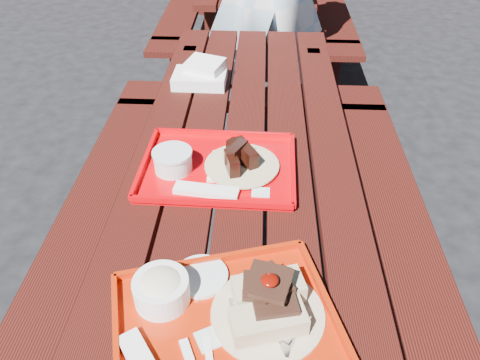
{
  "coord_description": "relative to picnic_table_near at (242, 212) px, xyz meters",
  "views": [
    {
      "loc": [
        0.05,
        -1.2,
        1.65
      ],
      "look_at": [
        0.0,
        -0.15,
        0.82
      ],
      "focal_mm": 35.0,
      "sensor_mm": 36.0,
      "label": 1
    }
  ],
  "objects": [
    {
      "name": "near_tray",
      "position": [
        -0.02,
        -0.57,
        0.23
      ],
      "size": [
        0.57,
        0.49,
        0.15
      ],
      "color": "#B02005",
      "rests_on": "picnic_table_near"
    },
    {
      "name": "far_tray",
      "position": [
        -0.08,
        -0.02,
        0.21
      ],
      "size": [
        0.49,
        0.39,
        0.08
      ],
      "color": "#D10007",
      "rests_on": "picnic_table_near"
    },
    {
      "name": "ground",
      "position": [
        0.0,
        0.0,
        -0.56
      ],
      "size": [
        60.0,
        60.0,
        0.0
      ],
      "primitive_type": "plane",
      "color": "black",
      "rests_on": "ground"
    },
    {
      "name": "white_cloth",
      "position": [
        -0.2,
        0.59,
        0.23
      ],
      "size": [
        0.22,
        0.19,
        0.09
      ],
      "color": "white",
      "rests_on": "picnic_table_near"
    },
    {
      "name": "picnic_table_near",
      "position": [
        0.0,
        0.0,
        0.0
      ],
      "size": [
        1.41,
        2.4,
        0.75
      ],
      "color": "#3B100B",
      "rests_on": "ground"
    }
  ]
}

